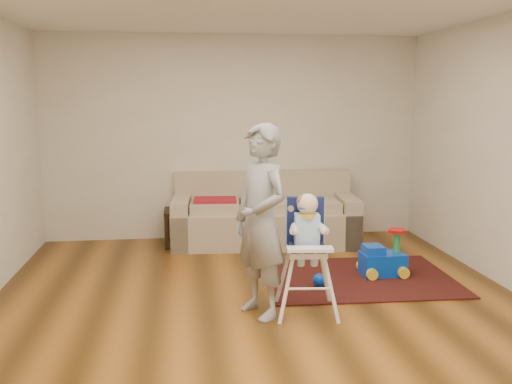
{
  "coord_description": "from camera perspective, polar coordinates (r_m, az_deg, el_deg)",
  "views": [
    {
      "loc": [
        -0.69,
        -4.86,
        1.88
      ],
      "look_at": [
        0.0,
        0.4,
        1.0
      ],
      "focal_mm": 40.0,
      "sensor_mm": 36.0,
      "label": 1
    }
  ],
  "objects": [
    {
      "name": "ground",
      "position": [
        5.26,
        0.57,
        -11.54
      ],
      "size": [
        5.5,
        5.5,
        0.0
      ],
      "primitive_type": "plane",
      "color": "#43280B",
      "rests_on": "ground"
    },
    {
      "name": "room_envelope",
      "position": [
        5.43,
        -0.17,
        9.37
      ],
      "size": [
        5.04,
        5.52,
        2.72
      ],
      "color": "beige",
      "rests_on": "ground"
    },
    {
      "name": "sofa",
      "position": [
        7.37,
        0.85,
        -1.72
      ],
      "size": [
        2.42,
        1.13,
        0.91
      ],
      "rotation": [
        0.0,
        0.0,
        -0.07
      ],
      "color": "tan",
      "rests_on": "ground"
    },
    {
      "name": "side_table",
      "position": [
        7.4,
        -7.33,
        -3.52
      ],
      "size": [
        0.47,
        0.47,
        0.47
      ],
      "primitive_type": null,
      "color": "black",
      "rests_on": "ground"
    },
    {
      "name": "area_rug",
      "position": [
        6.15,
        10.13,
        -8.44
      ],
      "size": [
        2.0,
        1.52,
        0.02
      ],
      "primitive_type": "cube",
      "rotation": [
        0.0,
        0.0,
        -0.03
      ],
      "color": "black",
      "rests_on": "ground"
    },
    {
      "name": "ride_on_toy",
      "position": [
        6.22,
        12.58,
        -5.88
      ],
      "size": [
        0.46,
        0.33,
        0.5
      ],
      "primitive_type": null,
      "rotation": [
        0.0,
        0.0,
        0.02
      ],
      "color": "blue",
      "rests_on": "area_rug"
    },
    {
      "name": "toy_ball",
      "position": [
        5.78,
        6.35,
        -8.75
      ],
      "size": [
        0.13,
        0.13,
        0.13
      ],
      "primitive_type": "sphere",
      "color": "blue",
      "rests_on": "area_rug"
    },
    {
      "name": "high_chair",
      "position": [
        5.01,
        5.09,
        -6.38
      ],
      "size": [
        0.55,
        0.55,
        1.08
      ],
      "rotation": [
        0.0,
        0.0,
        -0.1
      ],
      "color": "white",
      "rests_on": "ground"
    },
    {
      "name": "adult",
      "position": [
        4.88,
        0.48,
        -2.95
      ],
      "size": [
        0.64,
        0.73,
        1.67
      ],
      "primitive_type": "imported",
      "rotation": [
        0.0,
        0.0,
        -1.08
      ],
      "color": "gray",
      "rests_on": "ground"
    }
  ]
}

